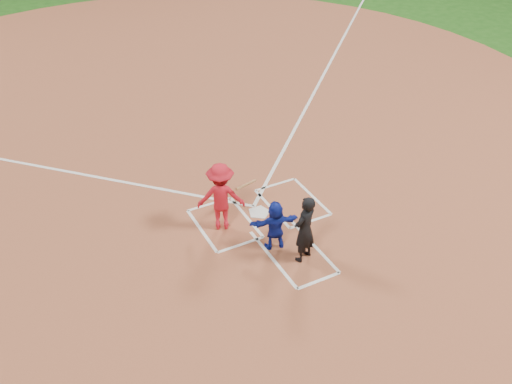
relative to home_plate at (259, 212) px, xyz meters
name	(u,v)px	position (x,y,z in m)	size (l,w,h in m)	color
ground	(259,213)	(0.00, 0.00, -0.02)	(120.00, 120.00, 0.00)	#1A4B12
home_plate_dirt	(175,116)	(0.00, 6.00, -0.01)	(28.00, 28.00, 0.01)	brown
home_plate	(259,212)	(0.00, 0.00, 0.00)	(0.60, 0.60, 0.02)	silver
catcher	(275,225)	(-0.29, -1.33, 0.62)	(1.17, 0.37, 1.26)	#122298
umpire	(305,229)	(0.09, -1.99, 0.84)	(0.62, 0.40, 1.69)	black
chalk_markings	(183,125)	(0.00, 5.29, -0.01)	(28.35, 17.32, 0.01)	white
batter_at_plate	(221,197)	(-1.07, -0.07, 0.88)	(1.64, 1.08, 1.78)	red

